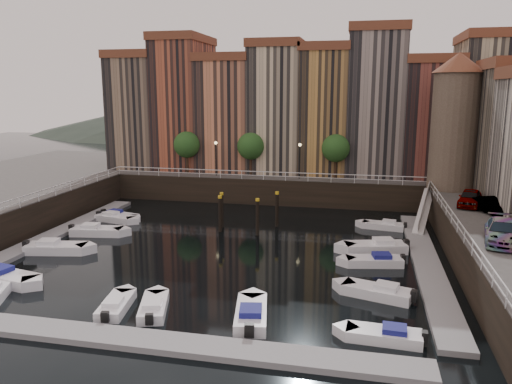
% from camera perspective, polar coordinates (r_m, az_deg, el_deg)
% --- Properties ---
extents(ground, '(200.00, 200.00, 0.00)m').
position_cam_1_polar(ground, '(42.93, -3.41, -6.24)').
color(ground, black).
rests_on(ground, ground).
extents(quay_far, '(80.00, 20.00, 3.00)m').
position_cam_1_polar(quay_far, '(67.29, 2.53, 1.61)').
color(quay_far, black).
rests_on(quay_far, ground).
extents(dock_left, '(2.00, 28.00, 0.35)m').
position_cam_1_polar(dock_left, '(48.83, -22.45, -4.70)').
color(dock_left, gray).
rests_on(dock_left, ground).
extents(dock_right, '(2.00, 28.00, 0.35)m').
position_cam_1_polar(dock_right, '(40.78, 18.88, -7.58)').
color(dock_right, gray).
rests_on(dock_right, ground).
extents(dock_near, '(30.00, 2.00, 0.35)m').
position_cam_1_polar(dock_near, '(28.11, -13.16, -16.15)').
color(dock_near, gray).
rests_on(dock_near, ground).
extents(mountains, '(145.00, 100.00, 18.00)m').
position_cam_1_polar(mountains, '(149.73, 8.74, 9.43)').
color(mountains, '#2D382D').
rests_on(mountains, ground).
extents(far_terrace, '(48.70, 10.30, 17.50)m').
position_cam_1_polar(far_terrace, '(63.36, 5.21, 9.56)').
color(far_terrace, '#876E56').
rests_on(far_terrace, quay_far).
extents(corner_tower, '(5.20, 5.20, 13.80)m').
position_cam_1_polar(corner_tower, '(54.64, 21.76, 7.69)').
color(corner_tower, '#6B5B4C').
rests_on(corner_tower, quay_right).
extents(promenade_trees, '(21.20, 3.20, 5.20)m').
position_cam_1_polar(promenade_trees, '(59.24, 0.01, 5.23)').
color(promenade_trees, black).
rests_on(promenade_trees, quay_far).
extents(street_lamps, '(10.36, 0.36, 4.18)m').
position_cam_1_polar(street_lamps, '(58.28, 0.12, 4.44)').
color(street_lamps, black).
rests_on(street_lamps, quay_far).
extents(railings, '(36.08, 34.04, 0.52)m').
position_cam_1_polar(railings, '(46.55, -1.85, -0.00)').
color(railings, white).
rests_on(railings, ground).
extents(gangway, '(2.78, 8.32, 3.73)m').
position_cam_1_polar(gangway, '(50.94, 18.66, -1.75)').
color(gangway, white).
rests_on(gangway, ground).
extents(mooring_pilings, '(5.53, 3.74, 3.78)m').
position_cam_1_polar(mooring_pilings, '(47.38, -1.37, -2.44)').
color(mooring_pilings, black).
rests_on(mooring_pilings, ground).
extents(boat_left_0, '(5.21, 2.76, 1.17)m').
position_cam_1_polar(boat_left_0, '(39.09, -26.71, -8.71)').
color(boat_left_0, white).
rests_on(boat_left_0, ground).
extents(boat_left_1, '(5.28, 2.75, 1.18)m').
position_cam_1_polar(boat_left_1, '(44.38, -21.98, -5.95)').
color(boat_left_1, white).
rests_on(boat_left_1, ground).
extents(boat_left_2, '(5.06, 2.48, 1.14)m').
position_cam_1_polar(boat_left_2, '(48.40, -17.82, -4.26)').
color(boat_left_2, white).
rests_on(boat_left_2, ground).
extents(boat_left_3, '(4.56, 2.46, 1.02)m').
position_cam_1_polar(boat_left_3, '(52.81, -15.83, -2.88)').
color(boat_left_3, white).
rests_on(boat_left_3, ground).
extents(boat_left_4, '(4.44, 2.54, 0.99)m').
position_cam_1_polar(boat_left_4, '(53.65, -15.47, -2.65)').
color(boat_left_4, white).
rests_on(boat_left_4, ground).
extents(boat_right_0, '(4.25, 1.74, 0.97)m').
position_cam_1_polar(boat_right_0, '(28.42, 14.60, -15.57)').
color(boat_right_0, white).
rests_on(boat_right_0, ground).
extents(boat_right_1, '(4.81, 2.91, 1.08)m').
position_cam_1_polar(boat_right_1, '(33.68, 13.85, -11.03)').
color(boat_right_1, white).
rests_on(boat_right_1, ground).
extents(boat_right_2, '(4.57, 2.41, 1.02)m').
position_cam_1_polar(boat_right_2, '(39.39, 13.50, -7.68)').
color(boat_right_2, white).
rests_on(boat_right_2, ground).
extents(boat_right_3, '(5.42, 3.11, 1.21)m').
position_cam_1_polar(boat_right_3, '(42.56, 13.63, -6.14)').
color(boat_right_3, white).
rests_on(boat_right_3, ground).
extents(boat_right_4, '(4.24, 2.10, 0.95)m').
position_cam_1_polar(boat_right_4, '(49.68, 14.45, -3.73)').
color(boat_right_4, white).
rests_on(boat_right_4, ground).
extents(boat_near_1, '(2.13, 4.18, 0.94)m').
position_cam_1_polar(boat_near_1, '(32.12, -15.74, -12.36)').
color(boat_near_1, white).
rests_on(boat_near_1, ground).
extents(boat_near_2, '(2.61, 4.28, 0.96)m').
position_cam_1_polar(boat_near_2, '(31.32, -11.63, -12.78)').
color(boat_near_2, white).
rests_on(boat_near_2, ground).
extents(boat_near_3, '(2.58, 5.03, 1.13)m').
position_cam_1_polar(boat_near_3, '(29.67, -0.56, -13.84)').
color(boat_near_3, white).
rests_on(boat_near_3, ground).
extents(car_a, '(2.95, 4.71, 1.50)m').
position_cam_1_polar(car_a, '(47.61, 23.26, -0.73)').
color(car_a, gray).
rests_on(car_a, quay_right).
extents(car_b, '(2.79, 4.43, 1.38)m').
position_cam_1_polar(car_b, '(45.34, 25.51, -1.58)').
color(car_b, gray).
rests_on(car_b, quay_right).
extents(car_c, '(3.16, 5.60, 1.53)m').
position_cam_1_polar(car_c, '(37.18, 26.31, -4.22)').
color(car_c, gray).
rests_on(car_c, quay_right).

